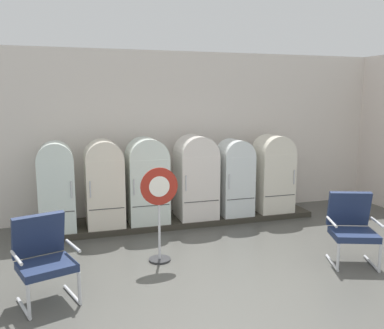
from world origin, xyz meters
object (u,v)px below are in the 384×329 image
object	(u,v)px
refrigerator_0	(56,184)
refrigerator_4	(235,175)
armchair_left	(43,255)
refrigerator_3	(196,174)
refrigerator_2	(147,178)
refrigerator_5	(273,171)
armchair_right	(352,225)
sign_stand	(159,213)
refrigerator_1	(104,181)

from	to	relation	value
refrigerator_0	refrigerator_4	world-z (taller)	refrigerator_0
refrigerator_4	armchair_left	distance (m)	4.13
refrigerator_0	refrigerator_3	bearing A→B (deg)	1.05
refrigerator_2	armchair_left	world-z (taller)	refrigerator_2
refrigerator_5	armchair_left	xyz separation A→B (m)	(-4.22, -2.33, -0.35)
armchair_right	sign_stand	bearing A→B (deg)	162.19
refrigerator_0	refrigerator_3	world-z (taller)	refrigerator_3
refrigerator_0	armchair_right	xyz separation A→B (m)	(4.03, -2.45, -0.36)
refrigerator_2	refrigerator_3	world-z (taller)	refrigerator_3
refrigerator_2	armchair_left	size ratio (longest dim) A/B	1.52
refrigerator_3	armchair_right	size ratio (longest dim) A/B	1.54
refrigerator_4	armchair_left	world-z (taller)	refrigerator_4
sign_stand	refrigerator_1	bearing A→B (deg)	110.51
refrigerator_4	armchair_left	size ratio (longest dim) A/B	1.44
refrigerator_4	armchair_left	xyz separation A→B (m)	(-3.40, -2.32, -0.32)
refrigerator_4	armchair_right	distance (m)	2.58
refrigerator_2	refrigerator_3	bearing A→B (deg)	1.54
refrigerator_0	armchair_right	bearing A→B (deg)	-31.28
refrigerator_4	armchair_left	bearing A→B (deg)	-145.69
refrigerator_0	sign_stand	xyz separation A→B (m)	(1.41, -1.61, -0.19)
refrigerator_5	refrigerator_0	bearing A→B (deg)	-179.92
refrigerator_3	refrigerator_5	bearing A→B (deg)	-1.44
refrigerator_5	sign_stand	distance (m)	3.13
refrigerator_1	sign_stand	xyz separation A→B (m)	(0.61, -1.64, -0.18)
refrigerator_0	refrigerator_5	world-z (taller)	same
refrigerator_0	refrigerator_4	bearing A→B (deg)	-0.15
refrigerator_2	sign_stand	xyz separation A→B (m)	(-0.15, -1.63, -0.19)
refrigerator_4	refrigerator_5	size ratio (longest dim) A/B	0.96
refrigerator_1	armchair_right	world-z (taller)	refrigerator_1
refrigerator_1	refrigerator_2	size ratio (longest dim) A/B	0.99
armchair_left	armchair_right	distance (m)	4.17
refrigerator_2	refrigerator_3	xyz separation A→B (m)	(0.93, 0.02, 0.01)
refrigerator_3	armchair_left	bearing A→B (deg)	-137.87
refrigerator_2	refrigerator_4	distance (m)	1.71
refrigerator_0	refrigerator_2	distance (m)	1.56
refrigerator_1	refrigerator_4	distance (m)	2.47
refrigerator_3	armchair_right	bearing A→B (deg)	-58.29
refrigerator_3	refrigerator_5	xyz separation A→B (m)	(1.60, -0.04, -0.02)
refrigerator_1	armchair_left	size ratio (longest dim) A/B	1.50
refrigerator_2	refrigerator_5	xyz separation A→B (m)	(2.53, -0.02, -0.01)
refrigerator_0	refrigerator_3	xyz separation A→B (m)	(2.49, 0.05, 0.01)
refrigerator_4	armchair_right	xyz separation A→B (m)	(0.77, -2.44, -0.32)
refrigerator_1	sign_stand	world-z (taller)	refrigerator_1
refrigerator_1	refrigerator_2	bearing A→B (deg)	-0.96
armchair_left	sign_stand	size ratio (longest dim) A/B	0.73
refrigerator_0	refrigerator_5	distance (m)	4.09
refrigerator_2	armchair_left	bearing A→B (deg)	-125.78
refrigerator_3	sign_stand	bearing A→B (deg)	-123.20
refrigerator_0	refrigerator_2	world-z (taller)	refrigerator_2
refrigerator_1	armchair_left	distance (m)	2.56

